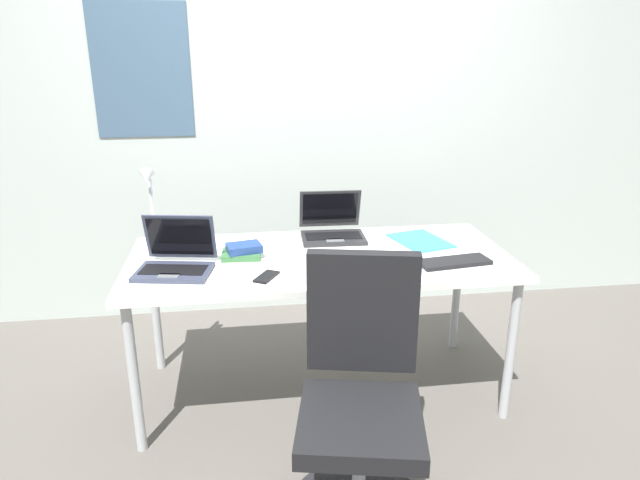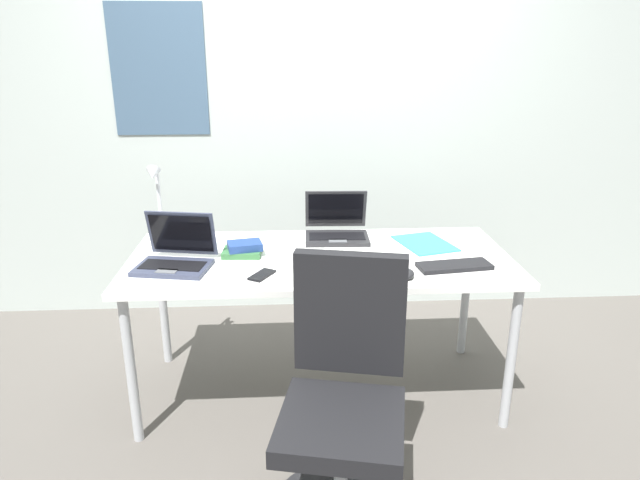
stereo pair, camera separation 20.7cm
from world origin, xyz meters
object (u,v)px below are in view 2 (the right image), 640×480
Objects in this scene: office_chair at (344,415)px; headphones at (358,272)px; external_keyboard at (454,266)px; laptop_near_lamp at (337,229)px; desk_lamp at (158,203)px; cell_phone at (262,275)px; paper_folder_far_corner at (425,243)px; laptop_near_mouse at (176,257)px; coffee_mug at (312,265)px; computer_mouse at (408,274)px; book_stack at (243,249)px.

headphones is at bearing 78.05° from office_chair.
laptop_near_lamp is at bearing 128.80° from external_keyboard.
desk_lamp reaches higher than cell_phone.
laptop_near_mouse is at bearing -168.87° from paper_folder_far_corner.
coffee_mug is (-0.20, 0.02, 0.03)m from headphones.
laptop_near_lamp is at bearing 86.74° from office_chair.
computer_mouse is 0.45× the size of headphones.
book_stack is at bearing -29.00° from desk_lamp.
external_keyboard is 1.06× the size of paper_folder_far_corner.
cell_phone is 0.70m from office_chair.
cell_phone is 0.64× the size of headphones.
cell_phone is 0.29m from book_stack.
desk_lamp reaches higher than laptop_near_mouse.
desk_lamp reaches higher than headphones.
cell_phone is at bearing -179.33° from coffee_mug.
office_chair reaches higher than paper_folder_far_corner.
headphones is at bearing -5.30° from coffee_mug.
office_chair is (-0.49, -0.90, -0.35)m from paper_folder_far_corner.
external_keyboard is 0.45m from headphones.
paper_folder_far_corner is (0.90, 0.10, -0.03)m from book_stack.
office_chair is at bearing -141.86° from external_keyboard.
external_keyboard is (0.49, -0.46, -0.04)m from laptop_near_lamp.
desk_lamp is at bearing 110.87° from laptop_near_mouse.
desk_lamp is 1.10m from headphones.
coffee_mug is 0.66m from office_chair.
coffee_mug is (0.61, -0.14, -0.00)m from laptop_near_mouse.
laptop_near_lamp is 0.53m from coffee_mug.
paper_folder_far_corner is at bearing 11.13° from laptop_near_mouse.
headphones is 0.63m from office_chair.
cell_phone is 0.44× the size of paper_folder_far_corner.
laptop_near_lamp is 1.11m from office_chair.
desk_lamp is 1.10× the size of laptop_near_mouse.
computer_mouse is (-0.23, -0.10, 0.01)m from external_keyboard.
laptop_near_mouse is at bearing -69.13° from desk_lamp.
laptop_near_mouse is (0.14, -0.37, -0.15)m from desk_lamp.
laptop_near_lamp is 0.53m from headphones.
headphones reaches higher than paper_folder_far_corner.
desk_lamp reaches higher than book_stack.
laptop_near_mouse is 2.67× the size of cell_phone.
laptop_near_mouse is 1.85× the size of book_stack.
office_chair reaches higher than computer_mouse.
laptop_near_lamp is 0.34× the size of office_chair.
computer_mouse reaches higher than external_keyboard.
office_chair is (0.41, -0.80, -0.37)m from book_stack.
laptop_near_mouse is at bearing 136.44° from office_chair.
office_chair is at bearing -93.26° from laptop_near_lamp.
desk_lamp is 0.53m from book_stack.
laptop_near_lamp reaches higher than coffee_mug.
cell_phone is 0.69× the size of book_stack.
laptop_near_lamp is 2.45× the size of cell_phone.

